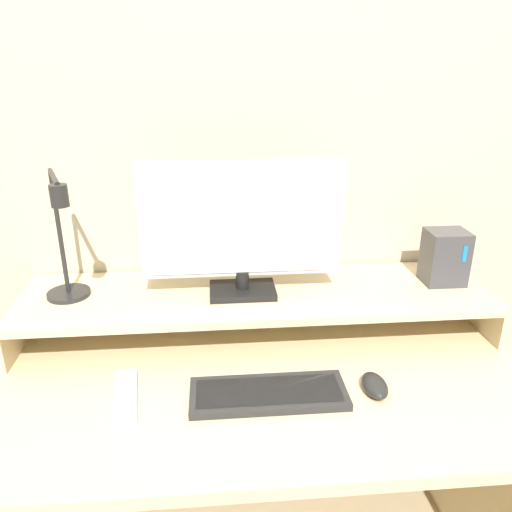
{
  "coord_description": "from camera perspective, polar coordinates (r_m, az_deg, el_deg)",
  "views": [
    {
      "loc": [
        -0.11,
        -0.68,
        1.43
      ],
      "look_at": [
        -0.02,
        0.41,
        1.0
      ],
      "focal_mm": 35.0,
      "sensor_mm": 36.0,
      "label": 1
    }
  ],
  "objects": [
    {
      "name": "wall_back",
      "position": [
        1.48,
        -0.67,
        14.3
      ],
      "size": [
        6.0,
        0.05,
        2.5
      ],
      "color": "beige",
      "rests_on": "ground_plane"
    },
    {
      "name": "desk_lamp",
      "position": [
        1.36,
        -21.08,
        0.27
      ],
      "size": [
        0.14,
        0.24,
        0.35
      ],
      "color": "black",
      "rests_on": "monitor_shelf"
    },
    {
      "name": "mouse",
      "position": [
        1.23,
        13.41,
        -14.18
      ],
      "size": [
        0.06,
        0.1,
        0.03
      ],
      "color": "black",
      "rests_on": "desk"
    },
    {
      "name": "router_dock",
      "position": [
        1.52,
        20.77,
        -0.1
      ],
      "size": [
        0.11,
        0.1,
        0.16
      ],
      "color": "#3D3D42",
      "rests_on": "monitor_shelf"
    },
    {
      "name": "remote_control",
      "position": [
        1.22,
        -14.69,
        -15.3
      ],
      "size": [
        0.08,
        0.2,
        0.02
      ],
      "color": "white",
      "rests_on": "desk"
    },
    {
      "name": "keyboard",
      "position": [
        1.19,
        1.21,
        -15.43
      ],
      "size": [
        0.36,
        0.14,
        0.02
      ],
      "color": "#282828",
      "rests_on": "desk"
    },
    {
      "name": "monitor",
      "position": [
        1.31,
        -1.64,
        3.44
      ],
      "size": [
        0.53,
        0.12,
        0.37
      ],
      "color": "black",
      "rests_on": "monitor_shelf"
    },
    {
      "name": "monitor_shelf",
      "position": [
        1.41,
        0.05,
        -4.68
      ],
      "size": [
        1.3,
        0.34,
        0.12
      ],
      "color": "beige",
      "rests_on": "desk"
    },
    {
      "name": "desk",
      "position": [
        1.4,
        0.83,
        -19.51
      ],
      "size": [
        1.3,
        0.75,
        0.71
      ],
      "color": "beige",
      "rests_on": "ground_plane"
    }
  ]
}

